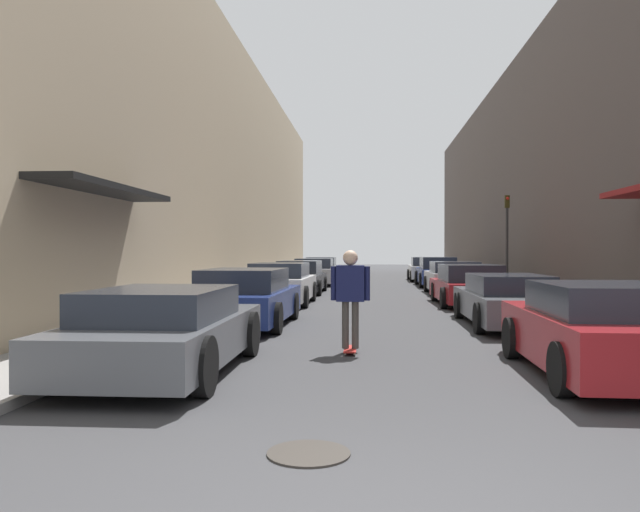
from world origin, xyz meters
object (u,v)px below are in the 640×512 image
(parked_car_left_3, at_px, (300,278))
(parked_car_right_5, at_px, (427,269))
(parked_car_right_3, at_px, (454,278))
(parked_car_left_0, at_px, (165,330))
(skateboarder, at_px, (350,290))
(parked_car_left_4, at_px, (315,272))
(parked_car_right_0, at_px, (604,331))
(parked_car_right_1, at_px, (506,301))
(parked_car_left_5, at_px, (322,269))
(parked_car_left_1, at_px, (246,298))
(parked_car_left_2, at_px, (281,284))
(traffic_light, at_px, (507,233))
(parked_car_right_4, at_px, (437,272))
(parked_car_right_2, at_px, (469,286))
(manhole_cover, at_px, (309,453))

(parked_car_left_3, height_order, parked_car_right_5, parked_car_right_5)
(parked_car_right_3, relative_size, parked_car_right_5, 0.96)
(parked_car_left_0, bearing_deg, skateboarder, 37.48)
(parked_car_left_4, relative_size, skateboarder, 2.43)
(parked_car_right_0, distance_m, parked_car_right_1, 5.61)
(parked_car_left_0, bearing_deg, parked_car_left_5, 89.95)
(parked_car_left_5, xyz_separation_m, parked_car_right_1, (5.85, -21.39, -0.06))
(parked_car_left_1, height_order, parked_car_right_0, parked_car_left_1)
(parked_car_left_2, relative_size, parked_car_left_4, 0.99)
(parked_car_left_2, bearing_deg, parked_car_right_3, 40.27)
(parked_car_right_3, bearing_deg, parked_car_right_0, -90.34)
(parked_car_left_1, distance_m, traffic_light, 11.83)
(parked_car_left_4, bearing_deg, parked_car_right_3, -44.49)
(parked_car_left_5, height_order, parked_car_right_4, parked_car_right_4)
(parked_car_left_5, distance_m, skateboarder, 25.46)
(parked_car_left_4, relative_size, parked_car_right_2, 0.94)
(parked_car_left_0, xyz_separation_m, parked_car_left_3, (0.06, 16.09, 0.02))
(parked_car_right_0, height_order, parked_car_right_1, parked_car_right_0)
(parked_car_left_0, height_order, skateboarder, skateboarder)
(parked_car_left_5, relative_size, parked_car_right_2, 1.04)
(parked_car_left_1, bearing_deg, parked_car_right_0, -40.92)
(parked_car_left_3, xyz_separation_m, skateboarder, (2.44, -14.18, 0.43))
(parked_car_left_4, bearing_deg, parked_car_right_0, -74.89)
(parked_car_left_3, relative_size, manhole_cover, 6.52)
(parked_car_left_1, height_order, parked_car_right_4, parked_car_right_4)
(parked_car_left_0, bearing_deg, parked_car_left_1, 89.68)
(parked_car_right_0, height_order, parked_car_right_2, parked_car_right_2)
(parked_car_left_1, distance_m, parked_car_left_3, 10.69)
(parked_car_right_2, bearing_deg, skateboarder, -110.02)
(parked_car_right_3, xyz_separation_m, skateboarder, (-3.56, -14.23, 0.43))
(parked_car_left_2, height_order, skateboarder, skateboarder)
(parked_car_left_5, bearing_deg, parked_car_left_3, -89.82)
(parked_car_left_2, height_order, traffic_light, traffic_light)
(parked_car_left_0, distance_m, parked_car_right_2, 12.63)
(parked_car_left_2, distance_m, manhole_cover, 14.47)
(parked_car_left_4, relative_size, parked_car_right_3, 1.02)
(parked_car_left_0, bearing_deg, parked_car_right_0, 2.43)
(parked_car_left_0, height_order, parked_car_right_3, parked_car_right_3)
(manhole_cover, bearing_deg, parked_car_right_1, 68.71)
(parked_car_left_0, relative_size, parked_car_right_5, 1.08)
(manhole_cover, bearing_deg, parked_car_left_2, 99.21)
(parked_car_right_0, distance_m, parked_car_right_2, 10.93)
(parked_car_left_3, height_order, traffic_light, traffic_light)
(parked_car_left_2, bearing_deg, parked_car_right_1, -41.30)
(parked_car_left_2, xyz_separation_m, parked_car_right_0, (5.96, -10.76, -0.02))
(parked_car_right_2, bearing_deg, parked_car_left_1, -135.33)
(parked_car_left_1, height_order, parked_car_left_4, parked_car_left_4)
(parked_car_right_4, bearing_deg, manhole_cover, -98.42)
(parked_car_right_2, distance_m, skateboarder, 9.87)
(parked_car_left_5, distance_m, manhole_cover, 30.60)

